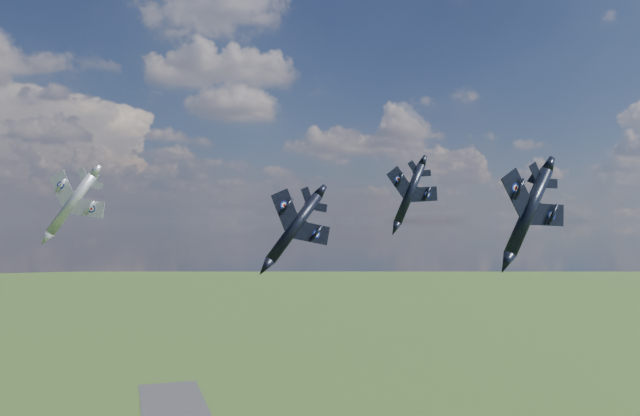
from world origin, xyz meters
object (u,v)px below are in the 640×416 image
object	(u,v)px
jet_lead_navy	(294,227)
jet_left_silver	(71,204)
jet_right_navy	(529,212)
jet_high_navy	(410,194)

from	to	relation	value
jet_lead_navy	jet_left_silver	bearing A→B (deg)	146.92
jet_lead_navy	jet_right_navy	distance (m)	32.73
jet_lead_navy	jet_high_navy	size ratio (longest dim) A/B	1.03
jet_lead_navy	jet_left_silver	xyz separation A→B (m)	(-30.96, 13.45, 3.51)
jet_high_navy	jet_left_silver	xyz separation A→B (m)	(-56.99, -2.57, -2.40)
jet_left_silver	jet_high_navy	bearing A→B (deg)	24.39
jet_right_navy	jet_left_silver	xyz separation A→B (m)	(-53.15, 37.42, 1.50)
jet_lead_navy	jet_high_navy	distance (m)	31.13
jet_left_silver	jet_right_navy	bearing A→B (deg)	-13.34
jet_right_navy	jet_high_navy	world-z (taller)	jet_high_navy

